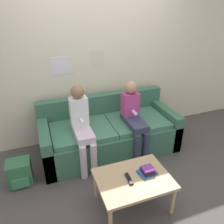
% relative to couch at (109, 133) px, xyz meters
% --- Properties ---
extents(ground_plane, '(10.00, 10.00, 0.00)m').
position_rel_couch_xyz_m(ground_plane, '(0.00, -0.55, -0.28)').
color(ground_plane, '#4C4742').
extents(wall_back, '(8.00, 0.06, 2.60)m').
position_rel_couch_xyz_m(wall_back, '(-0.00, 0.53, 1.02)').
color(wall_back, beige).
rests_on(wall_back, ground_plane).
extents(couch, '(2.05, 0.87, 0.81)m').
position_rel_couch_xyz_m(couch, '(0.00, 0.00, 0.00)').
color(couch, '#38664C').
rests_on(couch, ground_plane).
extents(coffee_table, '(0.80, 0.60, 0.40)m').
position_rel_couch_xyz_m(coffee_table, '(-0.11, -1.12, 0.07)').
color(coffee_table, tan).
rests_on(coffee_table, ground_plane).
extents(person_left, '(0.24, 0.59, 1.15)m').
position_rel_couch_xyz_m(person_left, '(-0.46, -0.20, 0.36)').
color(person_left, silver).
rests_on(person_left, ground_plane).
extents(person_right, '(0.24, 0.59, 1.12)m').
position_rel_couch_xyz_m(person_right, '(0.31, -0.20, 0.35)').
color(person_right, '#33384C').
rests_on(person_right, ground_plane).
extents(tv_remote, '(0.05, 0.17, 0.02)m').
position_rel_couch_xyz_m(tv_remote, '(-0.17, -1.13, 0.13)').
color(tv_remote, black).
rests_on(tv_remote, coffee_table).
extents(book_stack, '(0.21, 0.17, 0.07)m').
position_rel_couch_xyz_m(book_stack, '(0.07, -1.10, 0.15)').
color(book_stack, '#23519E').
rests_on(book_stack, coffee_table).
extents(backpack, '(0.29, 0.26, 0.33)m').
position_rel_couch_xyz_m(backpack, '(-1.32, -0.32, -0.12)').
color(backpack, '#336B42').
rests_on(backpack, ground_plane).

